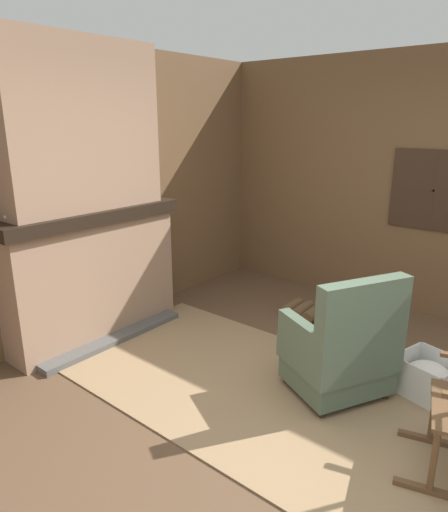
% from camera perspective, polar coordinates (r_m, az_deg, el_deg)
% --- Properties ---
extents(ground_plane, '(14.00, 14.00, 0.00)m').
position_cam_1_polar(ground_plane, '(3.29, 10.48, -20.92)').
color(ground_plane, brown).
extents(wood_panel_wall_left, '(0.06, 5.55, 2.67)m').
position_cam_1_polar(wood_panel_wall_left, '(4.42, -18.33, 7.30)').
color(wood_panel_wall_left, brown).
rests_on(wood_panel_wall_left, ground).
extents(wood_panel_wall_back, '(5.55, 0.09, 2.67)m').
position_cam_1_polar(wood_panel_wall_back, '(5.02, 25.58, 7.55)').
color(wood_panel_wall_back, brown).
rests_on(wood_panel_wall_back, ground).
extents(fireplace_hearth, '(0.58, 1.75, 1.22)m').
position_cam_1_polar(fireplace_hearth, '(4.40, -15.88, -2.28)').
color(fireplace_hearth, '#9E7A60').
rests_on(fireplace_hearth, ground).
extents(chimney_breast, '(0.32, 1.45, 1.42)m').
position_cam_1_polar(chimney_breast, '(4.19, -17.45, 15.19)').
color(chimney_breast, '#9E7A60').
rests_on(chimney_breast, fireplace_hearth).
extents(area_rug, '(3.36, 1.69, 0.01)m').
position_cam_1_polar(area_rug, '(3.64, 4.71, -16.40)').
color(area_rug, '#997A56').
rests_on(area_rug, ground).
extents(armchair, '(0.85, 0.90, 0.97)m').
position_cam_1_polar(armchair, '(3.52, 14.50, -11.44)').
color(armchair, '#516651').
rests_on(armchair, ground).
extents(firewood_stack, '(0.41, 0.37, 0.13)m').
position_cam_1_polar(firewood_stack, '(4.90, 9.74, -6.71)').
color(firewood_stack, brown).
rests_on(firewood_stack, ground).
extents(laundry_basket, '(0.49, 0.48, 0.30)m').
position_cam_1_polar(laundry_basket, '(3.84, 24.17, -13.59)').
color(laundry_basket, white).
rests_on(laundry_basket, ground).
extents(oil_lamp_vase, '(0.12, 0.12, 0.22)m').
position_cam_1_polar(oil_lamp_vase, '(3.95, -25.08, 5.08)').
color(oil_lamp_vase, silver).
rests_on(oil_lamp_vase, fireplace_hearth).
extents(storage_case, '(0.15, 0.22, 0.15)m').
position_cam_1_polar(storage_case, '(4.70, -9.70, 8.00)').
color(storage_case, brown).
rests_on(storage_case, fireplace_hearth).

